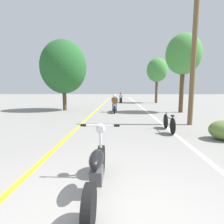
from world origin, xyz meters
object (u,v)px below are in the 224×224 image
object	(u,v)px
roadside_tree_right_near	(183,55)
motorcycle_rider_lead	(115,105)
roadside_tree_right_far	(157,70)
motorcycle_rider_far	(121,99)
bicycle_parked	(169,123)
roadside_tree_left	(63,67)
motorcycle_foreground	(97,169)
utility_pole	(194,50)

from	to	relation	value
roadside_tree_right_near	motorcycle_rider_lead	world-z (taller)	roadside_tree_right_near
roadside_tree_right_far	motorcycle_rider_far	xyz separation A→B (m)	(-4.58, 0.26, -3.63)
roadside_tree_right_far	bicycle_parked	distance (m)	16.19
roadside_tree_right_far	motorcycle_rider_far	size ratio (longest dim) A/B	2.88
roadside_tree_left	motorcycle_foreground	xyz separation A→B (m)	(4.22, -11.77, -3.15)
motorcycle_rider_far	motorcycle_rider_lead	bearing A→B (deg)	-93.48
roadside_tree_right_far	motorcycle_rider_lead	distance (m)	11.34
motorcycle_rider_lead	bicycle_parked	xyz separation A→B (m)	(2.47, -6.08, -0.17)
bicycle_parked	roadside_tree_left	bearing A→B (deg)	133.12
utility_pole	roadside_tree_left	distance (m)	10.00
roadside_tree_left	motorcycle_foreground	bearing A→B (deg)	-70.29
roadside_tree_right_far	motorcycle_foreground	xyz separation A→B (m)	(-5.21, -20.09, -3.71)
roadside_tree_right_near	roadside_tree_right_far	xyz separation A→B (m)	(0.05, 9.27, -0.17)
roadside_tree_left	roadside_tree_right_near	bearing A→B (deg)	-5.78
utility_pole	roadside_tree_left	bearing A→B (deg)	144.87
motorcycle_rider_lead	motorcycle_rider_far	bearing A→B (deg)	86.52
roadside_tree_left	motorcycle_rider_far	size ratio (longest dim) A/B	2.92
roadside_tree_right_near	motorcycle_rider_lead	xyz separation A→B (m)	(-5.12, -0.15, -3.79)
utility_pole	motorcycle_rider_far	xyz separation A→B (m)	(-3.33, 14.34, -3.16)
roadside_tree_left	bicycle_parked	world-z (taller)	roadside_tree_left
motorcycle_rider_far	bicycle_parked	bearing A→B (deg)	-83.21
roadside_tree_left	roadside_tree_right_far	bearing A→B (deg)	41.43
roadside_tree_right_near	roadside_tree_left	bearing A→B (deg)	174.22
roadside_tree_right_near	bicycle_parked	size ratio (longest dim) A/B	3.41
roadside_tree_right_near	roadside_tree_left	world-z (taller)	roadside_tree_right_near
roadside_tree_right_far	motorcycle_foreground	distance (m)	21.08
roadside_tree_right_near	roadside_tree_left	size ratio (longest dim) A/B	1.02
motorcycle_foreground	motorcycle_rider_lead	size ratio (longest dim) A/B	1.02
motorcycle_foreground	motorcycle_rider_far	distance (m)	20.36
utility_pole	roadside_tree_right_far	world-z (taller)	utility_pole
roadside_tree_left	motorcycle_foreground	distance (m)	12.89
roadside_tree_right_near	motorcycle_rider_far	bearing A→B (deg)	115.42
motorcycle_rider_lead	roadside_tree_left	bearing A→B (deg)	165.54
utility_pole	bicycle_parked	distance (m)	3.88
motorcycle_foreground	roadside_tree_right_near	bearing A→B (deg)	64.49
roadside_tree_right_far	roadside_tree_left	size ratio (longest dim) A/B	0.99
roadside_tree_right_near	motorcycle_rider_far	xyz separation A→B (m)	(-4.53, 9.53, -3.81)
utility_pole	roadside_tree_right_far	distance (m)	14.14
roadside_tree_right_near	motorcycle_rider_far	world-z (taller)	roadside_tree_right_near
roadside_tree_right_near	roadside_tree_right_far	bearing A→B (deg)	89.67
roadside_tree_left	motorcycle_rider_far	xyz separation A→B (m)	(4.85, 8.59, -3.07)
roadside_tree_right_near	bicycle_parked	xyz separation A→B (m)	(-2.65, -6.23, -3.96)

